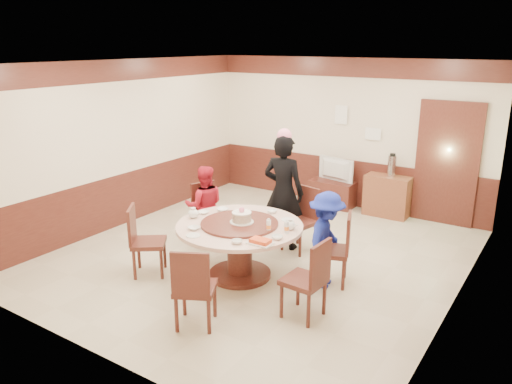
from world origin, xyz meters
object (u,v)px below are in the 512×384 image
Objects in this scene: tv_stand at (332,193)px; thermos at (392,166)px; shrimp_platter at (260,242)px; side_cabinet at (387,196)px; banquet_table at (240,240)px; television at (333,170)px; person_standing at (283,192)px; person_blue at (326,240)px; birthday_cake at (242,217)px; person_red at (205,206)px.

tv_stand is 2.24× the size of thermos.
side_cabinet is (0.23, 3.92, -0.40)m from shrimp_platter.
thermos is (0.86, 3.51, 0.41)m from banquet_table.
thermos is (0.04, 0.00, 0.56)m from side_cabinet.
tv_stand is (-0.25, 3.48, -0.28)m from banquet_table.
side_cabinet is at bearing -166.69° from television.
person_standing is 1.39× the size of person_blue.
person_standing is at bearing 92.78° from birthday_cake.
banquet_table is 4.45× the size of thermos.
thermos is (1.11, 0.03, 0.22)m from television.
shrimp_platter reaches higher than side_cabinet.
banquet_table is at bearing -85.91° from tv_stand.
person_standing is at bearing -111.41° from thermos.
side_cabinet is (0.86, 2.30, -0.51)m from person_standing.
side_cabinet is (0.80, 3.49, -0.48)m from birthday_cake.
shrimp_platter is (1.70, -1.04, 0.15)m from person_red.
television is (-0.21, 2.27, -0.16)m from person_standing.
birthday_cake is at bearing 143.18° from shrimp_platter.
person_standing is at bearing 44.25° from person_blue.
thermos reaches higher than side_cabinet.
shrimp_platter is 3.93m from thermos.
birthday_cake reaches higher than banquet_table.
person_standing is at bearing 91.73° from banquet_table.
shrimp_platter is (0.59, -0.40, 0.24)m from banquet_table.
person_standing is at bearing -84.66° from tv_stand.
television is (-0.25, 3.48, 0.19)m from banquet_table.
banquet_table is 2.11× the size of side_cabinet.
person_red reaches higher than tv_stand.
birthday_cake is 3.47m from television.
shrimp_platter is at bearing 113.90° from television.
shrimp_platter is 0.39× the size of television.
banquet_table is 1.29m from person_red.
side_cabinet is at bearing 76.79° from banquet_table.
person_blue is at bearing 58.66° from shrimp_platter.
person_standing reaches higher than banquet_table.
side_cabinet is at bearing 1.60° from tv_stand.
tv_stand is 1.31m from thermos.
banquet_table is at bearing 105.80° from television.
person_red is at bearing -123.99° from side_cabinet.
person_red is at bearing 84.80° from television.
person_blue is 4.25× the size of shrimp_platter.
side_cabinet is at bearing -165.11° from person_red.
person_red is 1.31m from birthday_cake.
television is (0.86, 2.85, 0.09)m from person_red.
person_standing reaches higher than birthday_cake.
person_red is 2.00m from shrimp_platter.
person_standing is 2.28× the size of television.
birthday_cake is at bearing 99.99° from person_blue.
thermos is at bearing 86.00° from shrimp_platter.
television is (-0.00, 0.00, 0.47)m from tv_stand.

